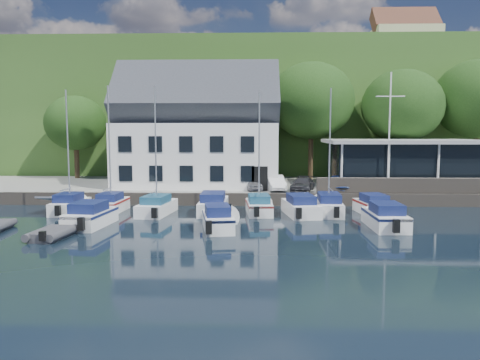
{
  "coord_description": "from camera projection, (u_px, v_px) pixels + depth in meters",
  "views": [
    {
      "loc": [
        -1.96,
        -25.39,
        5.97
      ],
      "look_at": [
        -3.0,
        9.0,
        2.26
      ],
      "focal_mm": 35.0,
      "sensor_mm": 36.0,
      "label": 1
    }
  ],
  "objects": [
    {
      "name": "flagpole",
      "position": [
        389.0,
        132.0,
        37.37
      ],
      "size": [
        2.28,
        0.2,
        9.5
      ],
      "primitive_type": null,
      "color": "white",
      "rests_on": "quay"
    },
    {
      "name": "car_blue",
      "position": [
        339.0,
        182.0,
        38.57
      ],
      "size": [
        1.98,
        3.9,
        1.27
      ],
      "primitive_type": "imported",
      "rotation": [
        0.0,
        0.0,
        -0.14
      ],
      "color": "#2C4488",
      "rests_on": "quay"
    },
    {
      "name": "tree_1",
      "position": [
        160.0,
        132.0,
        46.82
      ],
      "size": [
        6.91,
        6.91,
        9.44
      ],
      "primitive_type": null,
      "color": "black",
      "rests_on": "quay"
    },
    {
      "name": "tree_0",
      "position": [
        76.0,
        137.0,
        47.81
      ],
      "size": [
        6.17,
        6.17,
        8.43
      ],
      "primitive_type": null,
      "color": "black",
      "rests_on": "quay"
    },
    {
      "name": "dinghy_1",
      "position": [
        51.0,
        232.0,
        25.74
      ],
      "size": [
        2.13,
        3.2,
        0.71
      ],
      "primitive_type": null,
      "rotation": [
        0.0,
        0.0,
        -0.11
      ],
      "color": "#3A3B40",
      "rests_on": "ground"
    },
    {
      "name": "tree_3",
      "position": [
        311.0,
        121.0,
        47.05
      ],
      "size": [
        8.57,
        8.57,
        11.71
      ],
      "primitive_type": null,
      "color": "black",
      "rests_on": "quay"
    },
    {
      "name": "gangway",
      "position": [
        61.0,
        209.0,
        35.25
      ],
      "size": [
        1.2,
        6.0,
        1.4
      ],
      "primitive_type": null,
      "color": "silver",
      "rests_on": "ground"
    },
    {
      "name": "quay",
      "position": [
        275.0,
        189.0,
        43.15
      ],
      "size": [
        60.0,
        13.0,
        1.0
      ],
      "primitive_type": "cube",
      "color": "gray",
      "rests_on": "ground"
    },
    {
      "name": "car_silver",
      "position": [
        254.0,
        183.0,
        38.72
      ],
      "size": [
        1.58,
        3.28,
        1.08
      ],
      "primitive_type": "imported",
      "rotation": [
        0.0,
        0.0,
        0.1
      ],
      "color": "#AAABAF",
      "rests_on": "quay"
    },
    {
      "name": "club_pavilion",
      "position": [
        401.0,
        163.0,
        41.05
      ],
      "size": [
        13.2,
        7.2,
        4.1
      ],
      "primitive_type": null,
      "color": "black",
      "rests_on": "quay"
    },
    {
      "name": "car_dgrey",
      "position": [
        303.0,
        184.0,
        37.94
      ],
      "size": [
        2.52,
        4.11,
        1.11
      ],
      "primitive_type": "imported",
      "rotation": [
        0.0,
        0.0,
        -0.27
      ],
      "color": "#2C2C31",
      "rests_on": "quay"
    },
    {
      "name": "boat_r2_0",
      "position": [
        90.0,
        214.0,
        29.0
      ],
      "size": [
        2.81,
        6.07,
        1.56
      ],
      "primitive_type": null,
      "rotation": [
        0.0,
        0.0,
        -0.11
      ],
      "color": "white",
      "rests_on": "ground"
    },
    {
      "name": "tree_5",
      "position": [
        478.0,
        120.0,
        46.59
      ],
      "size": [
        8.74,
        8.74,
        11.94
      ],
      "primitive_type": null,
      "color": "black",
      "rests_on": "quay"
    },
    {
      "name": "car_white",
      "position": [
        275.0,
        183.0,
        38.55
      ],
      "size": [
        1.73,
        3.87,
        1.23
      ],
      "primitive_type": "imported",
      "rotation": [
        0.0,
        0.0,
        0.12
      ],
      "color": "white",
      "rests_on": "quay"
    },
    {
      "name": "boat_r2_4",
      "position": [
        385.0,
        215.0,
        28.51
      ],
      "size": [
        2.19,
        6.2,
        1.57
      ],
      "primitive_type": null,
      "rotation": [
        0.0,
        0.0,
        0.01
      ],
      "color": "white",
      "rests_on": "ground"
    },
    {
      "name": "hillside",
      "position": [
        265.0,
        119.0,
        86.57
      ],
      "size": [
        160.0,
        75.0,
        16.0
      ],
      "primitive_type": "cube",
      "color": "#2D4C1C",
      "rests_on": "ground"
    },
    {
      "name": "boat_r1_3",
      "position": [
        213.0,
        202.0,
        33.55
      ],
      "size": [
        2.1,
        6.79,
        1.53
      ],
      "primitive_type": null,
      "rotation": [
        0.0,
        0.0,
        -0.0
      ],
      "color": "white",
      "rests_on": "ground"
    },
    {
      "name": "boat_r1_4",
      "position": [
        259.0,
        153.0,
        32.85
      ],
      "size": [
        2.27,
        5.69,
        8.61
      ],
      "primitive_type": null,
      "rotation": [
        0.0,
        0.0,
        0.08
      ],
      "color": "white",
      "rests_on": "ground"
    },
    {
      "name": "ground",
      "position": [
        289.0,
        238.0,
        25.81
      ],
      "size": [
        180.0,
        180.0,
        0.0
      ],
      "primitive_type": "plane",
      "color": "black",
      "rests_on": "ground"
    },
    {
      "name": "boat_r1_7",
      "position": [
        373.0,
        204.0,
        33.17
      ],
      "size": [
        2.62,
        5.6,
        1.46
      ],
      "primitive_type": null,
      "rotation": [
        0.0,
        0.0,
        0.14
      ],
      "color": "white",
      "rests_on": "ground"
    },
    {
      "name": "quay_face",
      "position": [
        279.0,
        200.0,
        36.69
      ],
      "size": [
        60.0,
        0.3,
        1.0
      ],
      "primitive_type": "cube",
      "color": "#60574C",
      "rests_on": "ground"
    },
    {
      "name": "boat_r1_2",
      "position": [
        156.0,
        154.0,
        32.66
      ],
      "size": [
        2.8,
        6.4,
        8.52
      ],
      "primitive_type": null,
      "rotation": [
        0.0,
        0.0,
        -0.14
      ],
      "color": "white",
      "rests_on": "ground"
    },
    {
      "name": "tree_2",
      "position": [
        229.0,
        120.0,
        47.48
      ],
      "size": [
        8.69,
        8.69,
        11.88
      ],
      "primitive_type": null,
      "color": "black",
      "rests_on": "quay"
    },
    {
      "name": "tree_4",
      "position": [
        402.0,
        125.0,
        46.13
      ],
      "size": [
        7.96,
        7.96,
        10.88
      ],
      "primitive_type": null,
      "color": "black",
      "rests_on": "quay"
    },
    {
      "name": "boat_r1_1",
      "position": [
        110.0,
        152.0,
        33.66
      ],
      "size": [
        2.12,
        5.34,
        8.72
      ],
      "primitive_type": null,
      "rotation": [
        0.0,
        0.0,
        -0.06
      ],
      "color": "white",
      "rests_on": "ground"
    },
    {
      "name": "boat_r1_6",
      "position": [
        330.0,
        149.0,
        32.77
      ],
      "size": [
        2.2,
        6.71,
        9.26
      ],
      "primitive_type": null,
      "rotation": [
        0.0,
        0.0,
        -0.05
      ],
      "color": "white",
      "rests_on": "ground"
    },
    {
      "name": "seawall",
      "position": [
        432.0,
        186.0,
        36.61
      ],
      "size": [
        18.0,
        0.5,
        1.2
      ],
      "primitive_type": "cube",
      "color": "#60574C",
      "rests_on": "quay"
    },
    {
      "name": "boat_r1_0",
      "position": [
        68.0,
        151.0,
        33.12
      ],
      "size": [
        1.97,
        5.59,
        8.97
      ],
      "primitive_type": null,
      "rotation": [
        0.0,
        0.0,
        -0.0
      ],
      "color": "white",
      "rests_on": "ground"
    },
    {
      "name": "field_patch",
      "position": [
        304.0,
        79.0,
        93.4
      ],
      "size": [
        50.0,
        30.0,
        0.3
      ],
      "primitive_type": "cube",
      "color": "#5B6B35",
      "rests_on": "hillside"
    },
    {
      "name": "boat_r2_2",
      "position": [
        218.0,
        217.0,
        27.92
      ],
      "size": [
        2.69,
        5.77,
        1.54
      ],
      "primitive_type": null,
      "rotation": [
        0.0,
        0.0,
        0.17
      ],
      "color": "white",
      "rests_on": "ground"
    },
    {
      "name": "boat_r1_5",
      "position": [
        301.0,
        205.0,
        32.73
      ],
      "size": [
        2.98,
        6.48,
        1.48
      ],
      "primitive_type": null,
      "rotation": [
        0.0,
        0.0,
        0.15
      ],
      "color": "white",
      "rests_on": "ground"
    },
    {
      "name": "farmhouse",
      "position": [
        404.0,
        41.0,
        74.67
      ],
      "size": [
        10.4,
        7.0,
        8.2
      ],
      "primitive_type": null,
      "color": "#C4BD90",
      "rests_on": "hillside"
    },
    {
      "name": "harbor_building",
      "position": [
        198.0,
        137.0,
        41.85
      ],
      "size": [
        14.4,
        8.2,
        8.7
      ],
      "primitive_type": null,
      "color": "white",
      "rests_on": "quay"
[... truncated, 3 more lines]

